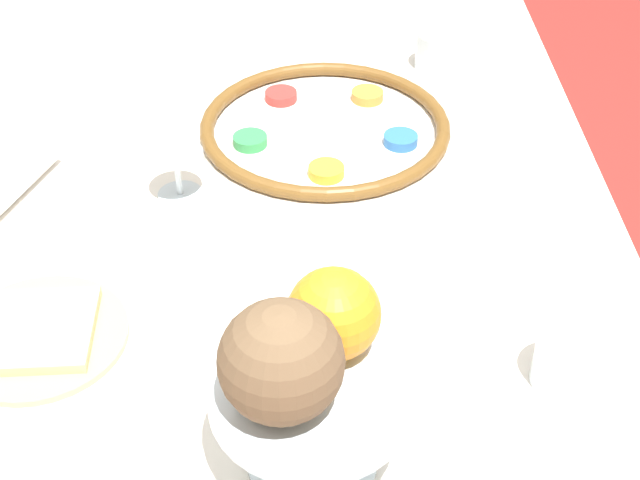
# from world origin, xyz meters

# --- Properties ---
(dining_table) EXTENTS (1.48, 0.97, 0.77)m
(dining_table) POSITION_xyz_m (0.00, 0.00, 0.38)
(dining_table) COLOR silver
(dining_table) RESTS_ON ground_plane
(seder_plate) EXTENTS (0.35, 0.35, 0.03)m
(seder_plate) POSITION_xyz_m (-0.18, 0.12, 0.78)
(seder_plate) COLOR silver
(seder_plate) RESTS_ON dining_table
(wine_glass) EXTENTS (0.07, 0.07, 0.13)m
(wine_glass) POSITION_xyz_m (-0.04, -0.07, 0.87)
(wine_glass) COLOR silver
(wine_glass) RESTS_ON dining_table
(fruit_stand) EXTENTS (0.18, 0.18, 0.12)m
(fruit_stand) POSITION_xyz_m (0.38, 0.10, 0.86)
(fruit_stand) COLOR silver
(fruit_stand) RESTS_ON dining_table
(orange_fruit) EXTENTS (0.08, 0.08, 0.08)m
(orange_fruit) POSITION_xyz_m (0.35, 0.12, 0.93)
(orange_fruit) COLOR orange
(orange_fruit) RESTS_ON fruit_stand
(coconut) EXTENTS (0.10, 0.10, 0.10)m
(coconut) POSITION_xyz_m (0.41, 0.07, 0.94)
(coconut) COLOR brown
(coconut) RESTS_ON fruit_stand
(bread_plate) EXTENTS (0.19, 0.19, 0.02)m
(bread_plate) POSITION_xyz_m (0.22, -0.20, 0.78)
(bread_plate) COLOR tan
(bread_plate) RESTS_ON dining_table
(napkin_roll) EXTENTS (0.19, 0.10, 0.05)m
(napkin_roll) POSITION_xyz_m (-0.04, -0.29, 0.79)
(napkin_roll) COLOR white
(napkin_roll) RESTS_ON dining_table
(cup_near) EXTENTS (0.07, 0.07, 0.06)m
(cup_near) POSITION_xyz_m (0.28, 0.35, 0.80)
(cup_near) COLOR silver
(cup_near) RESTS_ON dining_table
(cup_far) EXTENTS (0.07, 0.07, 0.06)m
(cup_far) POSITION_xyz_m (-0.39, 0.30, 0.80)
(cup_far) COLOR silver
(cup_far) RESTS_ON dining_table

